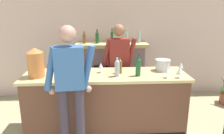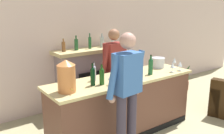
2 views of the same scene
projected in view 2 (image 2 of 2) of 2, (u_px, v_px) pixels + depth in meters
wall_back_panel at (66, 43)px, 5.08m from camera, size 12.00×0.07×2.75m
bar_counter at (123, 105)px, 4.18m from camera, size 2.58×0.75×0.98m
fireplace_stone at (90, 77)px, 5.28m from camera, size 1.54×0.52×1.57m
potted_plant_corner at (182, 79)px, 6.42m from camera, size 0.50×0.46×0.68m
person_customer at (127, 93)px, 3.27m from camera, size 0.66×0.33×1.80m
person_bartender at (114, 70)px, 4.68m from camera, size 0.65×0.34×1.71m
copper_dispenser at (66, 76)px, 3.34m from camera, size 0.25×0.29×0.45m
ice_bucket_steel at (158, 63)px, 4.69m from camera, size 0.25×0.25×0.19m
wine_bottle_chardonnay_pale at (133, 68)px, 4.18m from camera, size 0.07×0.07×0.27m
wine_bottle_port_short at (93, 76)px, 3.62m from camera, size 0.07×0.07×0.34m
wine_bottle_rose_blush at (102, 75)px, 3.67m from camera, size 0.07×0.07×0.31m
wine_bottle_burgundy_dark at (136, 69)px, 4.02m from camera, size 0.08×0.08×0.32m
wine_bottle_merlot_tall at (151, 66)px, 4.21m from camera, size 0.08×0.08×0.34m
wine_bottle_cabernet_heavy at (94, 72)px, 3.87m from camera, size 0.07×0.07×0.30m
wine_glass_mid_counter at (172, 66)px, 4.35m from camera, size 0.08×0.08×0.17m
wine_glass_front_left at (117, 70)px, 4.05m from camera, size 0.08×0.08×0.17m
wine_glass_by_dispenser at (180, 64)px, 4.45m from camera, size 0.08×0.08×0.17m
wine_glass_near_bucket at (174, 61)px, 4.66m from camera, size 0.08×0.08×0.19m
wine_glass_front_right at (111, 78)px, 3.64m from camera, size 0.08×0.08×0.16m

